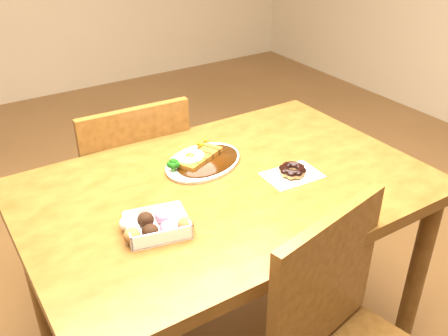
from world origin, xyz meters
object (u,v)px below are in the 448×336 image
donut_box (156,225)px  katsu_curry_plate (201,161)px  pon_de_ring (292,171)px  chair_far (131,190)px  table (227,211)px

donut_box → katsu_curry_plate: bearing=41.1°
pon_de_ring → donut_box: bearing=-176.0°
chair_far → pon_de_ring: 0.73m
table → chair_far: 0.57m
chair_far → pon_de_ring: size_ratio=4.88×
donut_box → pon_de_ring: 0.48m
chair_far → donut_box: chair_far is taller
table → chair_far: chair_far is taller
donut_box → pon_de_ring: donut_box is taller
table → katsu_curry_plate: bearing=92.1°
table → katsu_curry_plate: 0.18m
katsu_curry_plate → donut_box: bearing=-138.9°
chair_far → donut_box: 0.72m
table → chair_far: bearing=101.2°
chair_far → donut_box: bearing=77.2°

